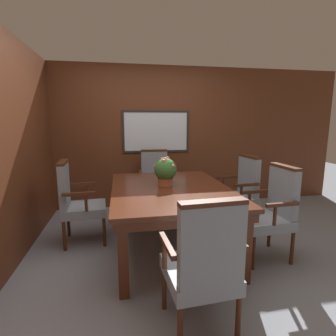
{
  "coord_description": "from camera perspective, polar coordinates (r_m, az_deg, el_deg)",
  "views": [
    {
      "loc": [
        -0.5,
        -2.77,
        1.52
      ],
      "look_at": [
        0.06,
        0.27,
        0.96
      ],
      "focal_mm": 28.0,
      "sensor_mm": 36.0,
      "label": 1
    }
  ],
  "objects": [
    {
      "name": "chair_left_far",
      "position": [
        3.46,
        -19.25,
        -6.58
      ],
      "size": [
        0.55,
        0.55,
        1.04
      ],
      "rotation": [
        0.0,
        0.0,
        1.64
      ],
      "color": "#472314",
      "rests_on": "ground_plane"
    },
    {
      "name": "wall_back",
      "position": [
        4.65,
        -4.23,
        6.62
      ],
      "size": [
        7.2,
        0.08,
        2.45
      ],
      "color": "#5B2D19",
      "rests_on": "ground_plane"
    },
    {
      "name": "chair_head_near",
      "position": [
        1.94,
        7.71,
        -19.85
      ],
      "size": [
        0.55,
        0.55,
        1.04
      ],
      "rotation": [
        0.0,
        0.0,
        3.2
      ],
      "color": "#472314",
      "rests_on": "ground_plane"
    },
    {
      "name": "chair_head_far",
      "position": [
        4.34,
        -2.82,
        -2.63
      ],
      "size": [
        0.54,
        0.54,
        1.04
      ],
      "rotation": [
        0.0,
        0.0,
        -0.03
      ],
      "color": "#472314",
      "rests_on": "ground_plane"
    },
    {
      "name": "wall_left",
      "position": [
        3.01,
        -32.6,
        3.0
      ],
      "size": [
        0.06,
        7.2,
        2.45
      ],
      "color": "#5B2D19",
      "rests_on": "ground_plane"
    },
    {
      "name": "chair_right_near",
      "position": [
        3.14,
        21.52,
        -8.42
      ],
      "size": [
        0.54,
        0.54,
        1.04
      ],
      "rotation": [
        0.0,
        0.0,
        -1.53
      ],
      "color": "#472314",
      "rests_on": "ground_plane"
    },
    {
      "name": "potted_plant",
      "position": [
        3.08,
        -0.6,
        -0.55
      ],
      "size": [
        0.27,
        0.27,
        0.35
      ],
      "color": "#B2603D",
      "rests_on": "dining_table"
    },
    {
      "name": "chair_right_far",
      "position": [
        3.83,
        15.31,
        -4.72
      ],
      "size": [
        0.56,
        0.56,
        1.04
      ],
      "rotation": [
        0.0,
        0.0,
        -1.48
      ],
      "color": "#472314",
      "rests_on": "ground_plane"
    },
    {
      "name": "dining_table",
      "position": [
        3.07,
        0.51,
        -5.83
      ],
      "size": [
        1.33,
        1.8,
        0.76
      ],
      "color": "#4C2314",
      "rests_on": "ground_plane"
    },
    {
      "name": "ground_plane",
      "position": [
        3.2,
        -0.19,
        -18.1
      ],
      "size": [
        14.0,
        14.0,
        0.0
      ],
      "primitive_type": "plane",
      "color": "gray"
    }
  ]
}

